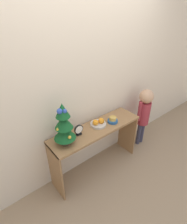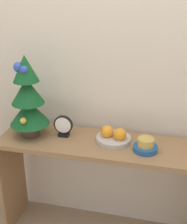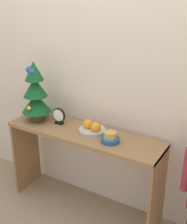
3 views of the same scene
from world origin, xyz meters
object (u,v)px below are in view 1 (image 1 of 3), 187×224
object	(u,v)px
mini_tree	(64,125)
singing_bowl	(113,120)
fruit_bowl	(98,123)
child_figure	(144,110)
desk_clock	(79,130)

from	to	relation	value
mini_tree	singing_bowl	distance (m)	0.75
fruit_bowl	child_figure	size ratio (longest dim) A/B	0.21
fruit_bowl	child_figure	xyz separation A→B (m)	(0.89, -0.08, -0.10)
fruit_bowl	child_figure	distance (m)	0.90
mini_tree	desk_clock	distance (m)	0.28
mini_tree	singing_bowl	world-z (taller)	mini_tree
mini_tree	desk_clock	size ratio (longest dim) A/B	3.67
mini_tree	desk_clock	bearing A→B (deg)	8.84
desk_clock	child_figure	xyz separation A→B (m)	(1.21, -0.07, -0.13)
child_figure	mini_tree	bearing A→B (deg)	178.52
desk_clock	child_figure	size ratio (longest dim) A/B	0.14
desk_clock	child_figure	distance (m)	1.22
fruit_bowl	singing_bowl	world-z (taller)	fruit_bowl
mini_tree	fruit_bowl	world-z (taller)	mini_tree
fruit_bowl	desk_clock	distance (m)	0.32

